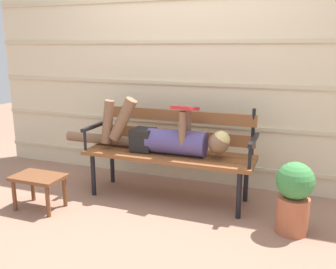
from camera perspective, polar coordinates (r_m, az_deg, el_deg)
name	(u,v)px	position (r m, az deg, el deg)	size (l,w,h in m)	color
ground_plane	(162,204)	(3.40, -1.01, -10.90)	(12.00, 12.00, 0.00)	#936B56
house_siding	(188,63)	(3.79, 3.09, 11.17)	(4.66, 0.08, 2.50)	beige
park_bench	(171,147)	(3.44, 0.41, -1.98)	(1.60, 0.49, 0.87)	brown
reclining_person	(161,137)	(3.38, -1.03, -0.45)	(1.71, 0.27, 0.52)	#514784
footstool	(39,182)	(3.43, -19.58, -6.97)	(0.45, 0.29, 0.31)	brown
potted_plant	(294,195)	(2.98, 19.12, -9.00)	(0.29, 0.29, 0.57)	#AD5B3D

